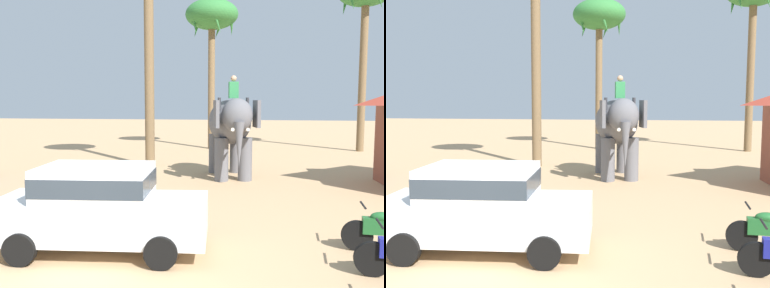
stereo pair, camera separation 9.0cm
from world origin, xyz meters
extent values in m
plane|color=tan|center=(0.00, 0.00, 0.00)|extent=(120.00, 120.00, 0.00)
cube|color=white|center=(-0.10, 0.89, 0.68)|extent=(4.23, 2.05, 0.76)
cube|color=white|center=(-0.20, 0.88, 1.38)|extent=(2.23, 1.74, 0.64)
cube|color=#2D3842|center=(-0.20, 0.88, 1.38)|extent=(2.25, 1.76, 0.35)
cylinder|color=black|center=(1.10, 1.85, 0.30)|extent=(0.61, 0.23, 0.60)
cylinder|color=black|center=(1.24, 0.15, 0.30)|extent=(0.61, 0.23, 0.60)
cylinder|color=black|center=(-1.44, 1.63, 0.30)|extent=(0.61, 0.23, 0.60)
cylinder|color=black|center=(-1.29, -0.07, 0.30)|extent=(0.61, 0.23, 0.60)
ellipsoid|color=slate|center=(1.83, 9.59, 2.15)|extent=(2.25, 3.38, 1.70)
cylinder|color=slate|center=(2.47, 8.78, 0.80)|extent=(0.52, 0.52, 1.60)
cylinder|color=slate|center=(1.61, 8.59, 0.80)|extent=(0.52, 0.52, 1.60)
cylinder|color=slate|center=(2.05, 10.60, 0.80)|extent=(0.52, 0.52, 1.60)
cylinder|color=slate|center=(1.19, 10.40, 0.80)|extent=(0.52, 0.52, 1.60)
ellipsoid|color=slate|center=(2.19, 8.01, 2.45)|extent=(1.29, 1.22, 1.20)
cube|color=slate|center=(2.87, 8.26, 2.50)|extent=(0.29, 0.81, 0.96)
cube|color=slate|center=(1.47, 7.94, 2.50)|extent=(0.29, 0.81, 0.96)
cone|color=slate|center=(2.29, 7.57, 1.45)|extent=(0.43, 0.43, 1.60)
cone|color=beige|center=(2.53, 7.67, 1.95)|extent=(0.24, 0.58, 0.21)
cone|color=beige|center=(2.03, 7.56, 1.95)|extent=(0.24, 0.58, 0.21)
cube|color=#338C4C|center=(2.02, 8.76, 3.35)|extent=(0.38, 0.31, 0.60)
sphere|color=tan|center=(2.02, 8.76, 3.77)|extent=(0.22, 0.22, 0.22)
cylinder|color=#333338|center=(2.53, 8.88, 2.80)|extent=(0.12, 0.12, 0.55)
cylinder|color=#333338|center=(1.51, 8.65, 2.80)|extent=(0.12, 0.12, 0.55)
cylinder|color=black|center=(4.83, 0.41, 0.30)|extent=(0.61, 0.15, 0.60)
cylinder|color=black|center=(4.92, 0.40, 0.92)|extent=(0.09, 0.55, 0.04)
cylinder|color=black|center=(4.87, 1.68, 0.30)|extent=(0.61, 0.14, 0.60)
ellipsoid|color=#23662D|center=(5.32, 1.65, 0.70)|extent=(0.46, 0.27, 0.20)
cylinder|color=black|center=(4.96, 1.67, 0.92)|extent=(0.08, 0.55, 0.04)
cylinder|color=brown|center=(8.93, 19.17, 4.53)|extent=(0.43, 0.43, 9.06)
cone|color=#337A38|center=(9.30, 20.32, 8.76)|extent=(0.91, 0.57, 1.67)
cone|color=#337A38|center=(7.96, 19.88, 8.76)|extent=(0.73, 0.83, 1.69)
cylinder|color=brown|center=(0.09, 19.20, 3.98)|extent=(0.42, 0.42, 7.97)
ellipsoid|color=#337A38|center=(0.09, 19.20, 8.17)|extent=(3.20, 3.20, 1.80)
cone|color=#337A38|center=(1.29, 19.20, 7.67)|extent=(0.40, 0.92, 1.64)
cone|color=#337A38|center=(0.46, 20.34, 7.67)|extent=(0.91, 0.57, 1.67)
cone|color=#337A38|center=(-0.88, 19.90, 7.67)|extent=(0.73, 0.83, 1.69)
cone|color=#337A38|center=(-0.88, 18.49, 7.67)|extent=(0.73, 0.83, 1.69)
cone|color=#337A38|center=(0.46, 18.06, 7.67)|extent=(0.91, 0.57, 1.67)
cylinder|color=brown|center=(-1.89, 11.65, 4.45)|extent=(0.43, 0.43, 8.91)
camera|label=1|loc=(2.87, -6.83, 2.94)|focal=39.51mm
camera|label=2|loc=(2.96, -6.82, 2.94)|focal=39.51mm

